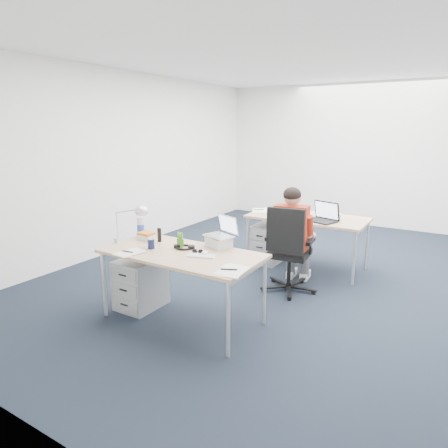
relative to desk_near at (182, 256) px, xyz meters
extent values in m
plane|color=black|center=(0.62, 1.76, -0.68)|extent=(7.00, 7.00, 0.00)
cube|color=white|center=(0.62, 5.26, 0.72)|extent=(6.00, 0.02, 2.80)
cube|color=white|center=(0.62, -1.74, 0.72)|extent=(6.00, 0.02, 2.80)
cube|color=white|center=(-2.38, 1.76, 0.72)|extent=(0.02, 7.00, 2.80)
cube|color=white|center=(0.62, 1.76, 2.12)|extent=(6.00, 7.00, 0.01)
cube|color=tan|center=(0.00, 0.00, 0.03)|extent=(1.60, 0.80, 0.03)
cylinder|color=#B7BABC|center=(-0.75, -0.35, -0.33)|extent=(0.04, 0.04, 0.70)
cylinder|color=#B7BABC|center=(0.75, -0.35, -0.33)|extent=(0.04, 0.04, 0.70)
cylinder|color=#B7BABC|center=(-0.75, 0.35, -0.33)|extent=(0.04, 0.04, 0.70)
cylinder|color=#B7BABC|center=(0.75, 0.35, -0.33)|extent=(0.04, 0.04, 0.70)
cube|color=tan|center=(0.50, 2.21, 0.03)|extent=(1.60, 0.80, 0.03)
cylinder|color=#B7BABC|center=(-0.25, 1.86, -0.33)|extent=(0.04, 0.04, 0.70)
cylinder|color=#B7BABC|center=(1.25, 1.86, -0.33)|extent=(0.04, 0.04, 0.70)
cylinder|color=#B7BABC|center=(-0.25, 2.56, -0.33)|extent=(0.04, 0.04, 0.70)
cylinder|color=#B7BABC|center=(1.25, 2.56, -0.33)|extent=(0.04, 0.04, 0.70)
cylinder|color=black|center=(0.62, 1.30, -0.43)|extent=(0.05, 0.05, 0.41)
cube|color=black|center=(0.62, 1.30, -0.21)|extent=(0.50, 0.50, 0.07)
cube|color=black|center=(0.65, 1.07, 0.12)|extent=(0.43, 0.10, 0.51)
cube|color=#9F2B16|center=(0.62, 1.30, 0.10)|extent=(0.41, 0.25, 0.53)
sphere|color=tan|center=(0.62, 1.30, 0.47)|extent=(0.20, 0.20, 0.20)
cube|color=#9DA0A2|center=(-0.58, 0.01, -0.41)|extent=(0.40, 0.50, 0.55)
cube|color=#9DA0A2|center=(-0.06, 2.13, -0.41)|extent=(0.40, 0.50, 0.55)
cube|color=white|center=(0.25, -0.01, 0.05)|extent=(0.29, 0.19, 0.01)
ellipsoid|color=white|center=(0.24, 0.05, 0.06)|extent=(0.07, 0.11, 0.03)
cylinder|color=#141C40|center=(-0.33, -0.07, 0.10)|extent=(0.08, 0.08, 0.11)
cylinder|color=silver|center=(-0.75, 0.23, 0.18)|extent=(0.09, 0.09, 0.26)
cube|color=silver|center=(-0.60, 0.16, 0.09)|extent=(0.21, 0.18, 0.08)
cube|color=black|center=(-0.43, 0.17, 0.12)|extent=(0.05, 0.04, 0.15)
cube|color=#FEEA93|center=(-0.42, -0.30, 0.05)|extent=(0.23, 0.30, 0.01)
cube|color=#FEEA93|center=(0.70, -0.22, 0.05)|extent=(0.26, 0.34, 0.01)
cylinder|color=white|center=(0.94, 2.16, 0.10)|extent=(0.08, 0.08, 0.11)
cube|color=white|center=(-0.24, 2.22, 0.05)|extent=(0.33, 0.38, 0.01)
camera|label=1|loc=(2.33, -3.00, 1.24)|focal=32.00mm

